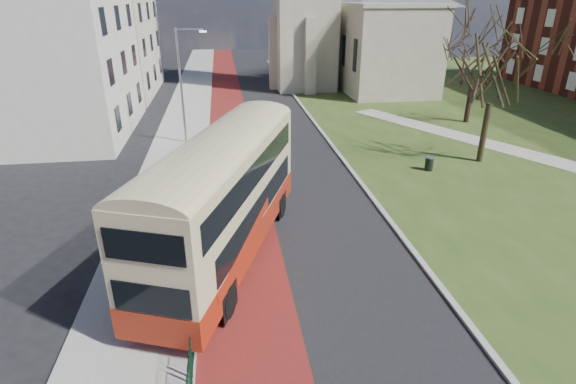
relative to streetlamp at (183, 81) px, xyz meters
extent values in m
plane|color=black|center=(4.35, -18.00, -4.59)|extent=(160.00, 160.00, 0.00)
cube|color=black|center=(5.85, 2.00, -4.59)|extent=(9.00, 120.00, 0.01)
cube|color=#591414|center=(3.15, 2.00, -4.59)|extent=(3.40, 120.00, 0.01)
cube|color=gray|center=(-0.65, 2.00, -4.53)|extent=(4.00, 120.00, 0.12)
cube|color=#999993|center=(1.35, 2.00, -4.53)|extent=(0.25, 120.00, 0.13)
cube|color=#999993|center=(10.45, 4.00, -4.53)|extent=(0.25, 80.00, 0.13)
cube|color=#2B4217|center=(30.35, 4.00, -4.57)|extent=(40.00, 80.00, 0.04)
cube|color=#9E998C|center=(24.35, -8.00, -4.54)|extent=(18.84, 32.82, 0.03)
cylinder|color=#0B321F|center=(1.40, -14.00, -3.49)|extent=(0.04, 24.00, 0.04)
cylinder|color=#0B321F|center=(1.40, -14.00, -4.44)|extent=(0.04, 24.00, 0.04)
cube|color=gray|center=(20.85, 20.00, -0.09)|extent=(9.00, 18.00, 9.00)
cube|color=beige|center=(-9.65, 4.00, 1.66)|extent=(10.00, 14.00, 12.50)
cube|color=beige|center=(-9.65, 20.00, 0.91)|extent=(10.00, 16.00, 11.00)
cylinder|color=gray|center=(-0.15, 0.00, -0.47)|extent=(0.16, 0.16, 8.00)
cylinder|color=gray|center=(0.75, 0.00, 3.43)|extent=(1.80, 0.10, 0.10)
cube|color=silver|center=(1.65, 0.00, 3.28)|extent=(0.50, 0.18, 0.12)
cube|color=maroon|center=(2.56, -16.35, -3.46)|extent=(6.99, 12.42, 1.11)
cube|color=#CBBA8A|center=(2.56, -16.35, -1.30)|extent=(6.94, 12.36, 3.22)
cube|color=black|center=(1.37, -15.54, -2.30)|extent=(3.61, 9.38, 1.05)
cube|color=black|center=(3.98, -16.54, -2.30)|extent=(3.61, 9.38, 1.05)
cube|color=black|center=(1.25, -15.86, -0.63)|extent=(3.96, 10.30, 1.00)
cube|color=black|center=(3.86, -16.85, -0.63)|extent=(3.96, 10.30, 1.00)
cube|color=black|center=(4.72, -10.67, -2.30)|extent=(2.36, 0.96, 1.17)
cube|color=black|center=(4.72, -10.67, -0.63)|extent=(2.36, 0.96, 1.00)
cube|color=orange|center=(4.72, -10.67, 0.00)|extent=(1.89, 0.80, 0.33)
cylinder|color=black|center=(2.82, -12.01, -4.02)|extent=(0.72, 1.20, 1.15)
cylinder|color=black|center=(5.25, -12.93, -4.02)|extent=(0.72, 1.20, 1.15)
cylinder|color=black|center=(0.05, -19.32, -4.02)|extent=(0.72, 1.20, 1.15)
cylinder|color=black|center=(2.47, -20.24, -4.02)|extent=(0.72, 1.20, 1.15)
cylinder|color=#332A19|center=(19.36, -6.89, -2.62)|extent=(0.42, 0.42, 3.86)
cylinder|color=black|center=(23.55, 2.67, -3.01)|extent=(0.50, 0.50, 3.09)
cylinder|color=black|center=(15.28, -8.05, -4.14)|extent=(0.53, 0.53, 0.82)
cylinder|color=gray|center=(15.28, -8.05, -3.71)|extent=(0.57, 0.57, 0.05)
camera|label=1|loc=(2.73, -32.89, 5.57)|focal=28.00mm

